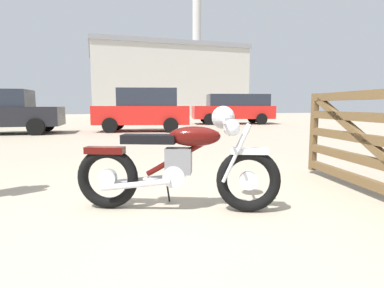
{
  "coord_description": "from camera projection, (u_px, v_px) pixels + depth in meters",
  "views": [
    {
      "loc": [
        -0.6,
        -2.74,
        1.06
      ],
      "look_at": [
        0.32,
        0.83,
        0.61
      ],
      "focal_mm": 29.45,
      "sensor_mm": 36.0,
      "label": 1
    }
  ],
  "objects": [
    {
      "name": "ground_plane",
      "position": [
        181.0,
        221.0,
        2.91
      ],
      "size": [
        80.0,
        80.0,
        0.0
      ],
      "primitive_type": "plane",
      "color": "tan"
    },
    {
      "name": "vintage_motorcycle",
      "position": [
        182.0,
        162.0,
        3.2
      ],
      "size": [
        2.0,
        0.84,
        1.07
      ],
      "rotation": [
        0.0,
        0.0,
        -0.33
      ],
      "color": "black",
      "rests_on": "ground_plane"
    },
    {
      "name": "timber_gate",
      "position": [
        383.0,
        138.0,
        3.48
      ],
      "size": [
        0.43,
        2.54,
        1.6
      ],
      "rotation": [
        0.0,
        0.0,
        1.45
      ],
      "color": "brown",
      "rests_on": "ground_plane"
    },
    {
      "name": "red_hatchback_near",
      "position": [
        2.0,
        112.0,
        11.86
      ],
      "size": [
        4.25,
        2.02,
        1.67
      ],
      "rotation": [
        0.0,
        0.0,
        -0.03
      ],
      "color": "black",
      "rests_on": "ground_plane"
    },
    {
      "name": "silver_sedan_mid",
      "position": [
        144.0,
        109.0,
        13.2
      ],
      "size": [
        4.15,
        2.38,
        1.78
      ],
      "rotation": [
        0.0,
        0.0,
        2.94
      ],
      "color": "black",
      "rests_on": "ground_plane"
    },
    {
      "name": "white_estate_far",
      "position": [
        234.0,
        108.0,
        18.6
      ],
      "size": [
        4.92,
        2.52,
        1.74
      ],
      "rotation": [
        0.0,
        0.0,
        2.98
      ],
      "color": "black",
      "rests_on": "ground_plane"
    },
    {
      "name": "industrial_building",
      "position": [
        164.0,
        82.0,
        39.39
      ],
      "size": [
        18.29,
        13.52,
        16.3
      ],
      "rotation": [
        0.0,
        0.0,
        0.05
      ],
      "color": "beige",
      "rests_on": "ground_plane"
    }
  ]
}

